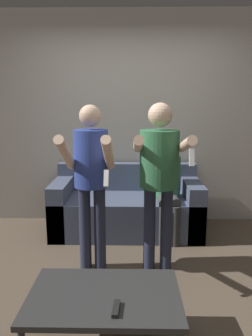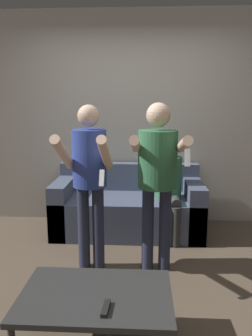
{
  "view_description": "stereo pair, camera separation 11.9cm",
  "coord_description": "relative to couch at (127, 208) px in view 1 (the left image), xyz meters",
  "views": [
    {
      "loc": [
        0.04,
        -2.6,
        1.58
      ],
      "look_at": [
        -0.02,
        0.76,
        0.9
      ],
      "focal_mm": 35.0,
      "sensor_mm": 36.0,
      "label": 1
    },
    {
      "loc": [
        0.16,
        -2.6,
        1.58
      ],
      "look_at": [
        -0.02,
        0.76,
        0.9
      ],
      "focal_mm": 35.0,
      "sensor_mm": 36.0,
      "label": 2
    }
  ],
  "objects": [
    {
      "name": "remote_on_table",
      "position": [
        -0.03,
        -2.16,
        0.12
      ],
      "size": [
        0.05,
        0.15,
        0.02
      ],
      "color": "black",
      "rests_on": "coffee_table"
    },
    {
      "name": "person_seated",
      "position": [
        0.48,
        -0.16,
        0.36
      ],
      "size": [
        0.3,
        0.52,
        1.17
      ],
      "color": "#383838",
      "rests_on": "ground_plane"
    },
    {
      "name": "coffee_table",
      "position": [
        -0.11,
        -2.0,
        0.07
      ],
      "size": [
        0.96,
        0.63,
        0.4
      ],
      "color": "#2D2D2D",
      "rests_on": "ground_plane"
    },
    {
      "name": "person_standing_right",
      "position": [
        0.31,
        -0.95,
        0.7
      ],
      "size": [
        0.47,
        0.72,
        1.57
      ],
      "color": "#282D47",
      "rests_on": "ground_plane"
    },
    {
      "name": "wall_back",
      "position": [
        0.02,
        0.44,
        1.06
      ],
      "size": [
        6.4,
        0.06,
        2.7
      ],
      "color": "#B7B2A8",
      "rests_on": "ground_plane"
    },
    {
      "name": "person_standing_left",
      "position": [
        -0.31,
        -0.95,
        0.67
      ],
      "size": [
        0.43,
        0.71,
        1.56
      ],
      "color": "#282D47",
      "rests_on": "ground_plane"
    },
    {
      "name": "ground_plane",
      "position": [
        0.02,
        -1.24,
        -0.29
      ],
      "size": [
        14.0,
        14.0,
        0.0
      ],
      "primitive_type": "plane",
      "color": "brown"
    },
    {
      "name": "couch",
      "position": [
        0.0,
        0.0,
        0.0
      ],
      "size": [
        1.77,
        0.81,
        0.8
      ],
      "color": "#4C5670",
      "rests_on": "ground_plane"
    }
  ]
}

